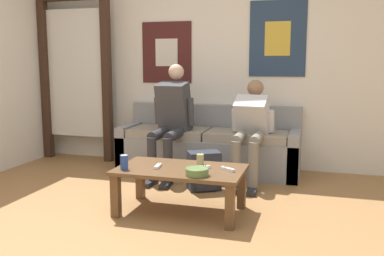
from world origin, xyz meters
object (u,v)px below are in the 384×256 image
couch (209,148)px  ceramic_bowl (197,171)px  backpack (204,172)px  game_controller_near_right (202,168)px  game_controller_near_left (158,166)px  game_controller_far_center (228,169)px  drink_can_blue (124,162)px  person_seated_teen (251,126)px  coffee_table (180,175)px  pillar_candle (200,160)px  person_seated_adult (171,117)px

couch → ceramic_bowl: (0.32, -1.64, 0.15)m
backpack → game_controller_near_right: size_ratio=2.99×
backpack → game_controller_near_left: (-0.21, -0.73, 0.22)m
couch → game_controller_far_center: (0.52, -1.42, 0.12)m
ceramic_bowl → drink_can_blue: 0.64m
backpack → ceramic_bowl: 0.94m
person_seated_teen → ceramic_bowl: (-0.22, -1.33, -0.18)m
coffee_table → drink_can_blue: 0.49m
game_controller_near_right → backpack: bearing=103.6°
couch → game_controller_near_right: 1.47m
ceramic_bowl → person_seated_teen: bearing=80.6°
pillar_candle → game_controller_near_right: (0.06, -0.13, -0.04)m
person_seated_adult → person_seated_teen: bearing=2.4°
pillar_candle → ceramic_bowl: bearing=-78.8°
game_controller_near_left → backpack: bearing=73.7°
game_controller_near_right → game_controller_near_left: bearing=-171.5°
person_seated_teen → game_controller_near_left: size_ratio=7.39×
game_controller_far_center → drink_can_blue: bearing=-165.9°
coffee_table → game_controller_near_right: bearing=4.5°
person_seated_adult → pillar_candle: 1.15m
drink_can_blue → game_controller_far_center: bearing=14.1°
pillar_candle → game_controller_near_left: (-0.32, -0.19, -0.04)m
game_controller_near_right → game_controller_far_center: 0.21m
coffee_table → pillar_candle: 0.23m
pillar_candle → game_controller_far_center: bearing=-24.5°
drink_can_blue → game_controller_near_left: drink_can_blue is taller
backpack → game_controller_near_left: 0.80m
person_seated_teen → pillar_candle: size_ratio=10.00×
couch → game_controller_near_left: 1.50m
person_seated_adult → game_controller_near_right: size_ratio=9.65×
coffee_table → game_controller_far_center: (0.40, 0.03, 0.08)m
couch → game_controller_near_left: size_ratio=14.32×
person_seated_adult → backpack: person_seated_adult is taller
person_seated_adult → pillar_candle: bearing=-57.8°
person_seated_adult → ceramic_bowl: (0.67, -1.30, -0.25)m
coffee_table → pillar_candle: (0.13, 0.15, 0.11)m
pillar_candle → game_controller_near_right: pillar_candle is taller
drink_can_blue → ceramic_bowl: bearing=-0.9°
person_seated_teen → drink_can_blue: size_ratio=8.74×
pillar_candle → game_controller_near_left: size_ratio=0.74×
coffee_table → game_controller_near_left: bearing=-167.6°
game_controller_near_left → game_controller_far_center: size_ratio=1.06×
person_seated_teen → ceramic_bowl: person_seated_teen is taller
drink_can_blue → game_controller_far_center: drink_can_blue is taller
game_controller_near_right → person_seated_teen: bearing=78.4°
couch → drink_can_blue: couch is taller
person_seated_adult → game_controller_near_right: person_seated_adult is taller
couch → drink_can_blue: size_ratio=16.93×
person_seated_adult → backpack: (0.49, -0.41, -0.49)m
coffee_table → ceramic_bowl: bearing=-44.0°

